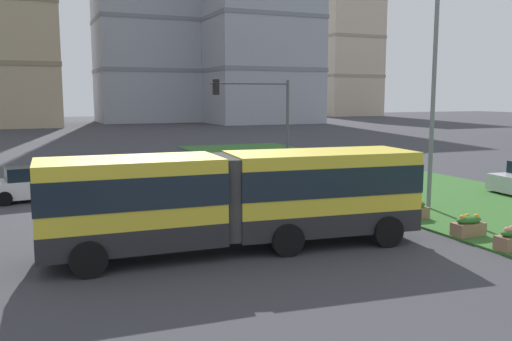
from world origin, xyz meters
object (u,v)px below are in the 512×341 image
flower_planter_4 (414,210)px  traffic_light_near_left (89,232)px  streetlight_median (434,88)px  traffic_light_far_right (262,112)px  apartment_tower_east (342,40)px  car_white_van (37,184)px  flower_planter_3 (468,225)px  articulated_bus (237,198)px  flower_planter_5 (370,197)px  apartment_tower_eastcentre (260,21)px

flower_planter_4 → traffic_light_near_left: traffic_light_near_left is taller
flower_planter_4 → streetlight_median: (1.90, 1.38, 4.68)m
traffic_light_far_right → apartment_tower_east: 111.47m
car_white_van → flower_planter_3: (13.32, -13.13, -0.33)m
flower_planter_4 → traffic_light_far_right: (-1.94, 10.26, 3.52)m
articulated_bus → flower_planter_4: 7.89m
articulated_bus → flower_planter_5: (7.72, 3.96, -1.23)m
flower_planter_3 → traffic_light_far_right: bearing=98.5°
articulated_bus → traffic_light_far_right: 12.90m
streetlight_median → apartment_tower_eastcentre: 78.12m
articulated_bus → traffic_light_far_right: traffic_light_far_right is taller
traffic_light_far_right → apartment_tower_eastcentre: bearing=66.6°
apartment_tower_eastcentre → flower_planter_3: bearing=-108.5°
flower_planter_3 → apartment_tower_eastcentre: apartment_tower_eastcentre is taller
flower_planter_4 → apartment_tower_eastcentre: bearing=70.9°
articulated_bus → traffic_light_near_left: 15.10m
flower_planter_5 → car_white_van: bearing=150.9°
car_white_van → streetlight_median: size_ratio=0.49×
flower_planter_3 → traffic_light_near_left: traffic_light_near_left is taller
articulated_bus → traffic_light_near_left: size_ratio=1.89×
traffic_light_near_left → apartment_tower_east: apartment_tower_east is taller
car_white_van → apartment_tower_eastcentre: bearing=58.6°
traffic_light_far_right → traffic_light_near_left: bearing=-114.8°
traffic_light_near_left → apartment_tower_east: size_ratio=0.17×
flower_planter_4 → flower_planter_5: size_ratio=1.00×
flower_planter_4 → traffic_light_far_right: 11.02m
articulated_bus → flower_planter_3: (7.72, -1.76, -1.23)m
car_white_van → flower_planter_3: car_white_van is taller
streetlight_median → apartment_tower_eastcentre: apartment_tower_eastcentre is taller
flower_planter_3 → apartment_tower_east: apartment_tower_east is taller
flower_planter_5 → traffic_light_near_left: size_ratio=0.17×
apartment_tower_east → flower_planter_5: bearing=-121.3°
traffic_light_near_left → flower_planter_4: bearing=47.6°
articulated_bus → streetlight_median: streetlight_median is taller
apartment_tower_east → flower_planter_3: bearing=-119.8°
traffic_light_near_left → traffic_light_far_right: bearing=65.2°
flower_planter_5 → articulated_bus: bearing=-152.8°
apartment_tower_eastcentre → traffic_light_near_left: bearing=-113.8°
flower_planter_4 → apartment_tower_eastcentre: size_ratio=0.03×
flower_planter_5 → traffic_light_near_left: 22.56m
traffic_light_near_left → apartment_tower_eastcentre: apartment_tower_eastcentre is taller
apartment_tower_eastcentre → articulated_bus: bearing=-113.9°
flower_planter_4 → traffic_light_near_left: 20.36m
traffic_light_near_left → apartment_tower_east: bearing=57.8°
flower_planter_5 → traffic_light_far_right: bearing=104.8°
articulated_bus → apartment_tower_east: apartment_tower_east is taller
articulated_bus → apartment_tower_east: bearing=56.6°
car_white_van → apartment_tower_eastcentre: size_ratio=0.13×
flower_planter_3 → flower_planter_4: (0.00, 2.81, 0.00)m
traffic_light_far_right → streetlight_median: 9.74m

